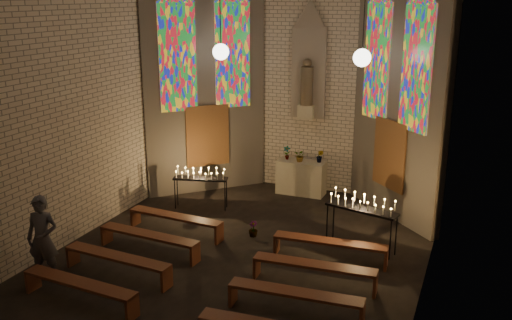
{
  "coord_description": "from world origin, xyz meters",
  "views": [
    {
      "loc": [
        4.81,
        -9.79,
        5.72
      ],
      "look_at": [
        0.12,
        1.66,
        2.08
      ],
      "focal_mm": 40.0,
      "sensor_mm": 36.0,
      "label": 1
    }
  ],
  "objects_px": {
    "aisle_flower_pot": "(253,229)",
    "altar": "(301,177)",
    "votive_stand_left": "(200,176)",
    "visitor": "(43,238)",
    "votive_stand_right": "(362,205)"
  },
  "relations": [
    {
      "from": "votive_stand_left",
      "to": "votive_stand_right",
      "type": "height_order",
      "value": "votive_stand_right"
    },
    {
      "from": "votive_stand_right",
      "to": "votive_stand_left",
      "type": "bearing_deg",
      "value": -177.44
    },
    {
      "from": "aisle_flower_pot",
      "to": "votive_stand_right",
      "type": "relative_size",
      "value": 0.22
    },
    {
      "from": "altar",
      "to": "aisle_flower_pot",
      "type": "distance_m",
      "value": 3.42
    },
    {
      "from": "altar",
      "to": "visitor",
      "type": "xyz_separation_m",
      "value": [
        -3.27,
        -7.0,
        0.4
      ]
    },
    {
      "from": "aisle_flower_pot",
      "to": "votive_stand_left",
      "type": "distance_m",
      "value": 2.52
    },
    {
      "from": "aisle_flower_pot",
      "to": "votive_stand_left",
      "type": "xyz_separation_m",
      "value": [
        -2.07,
        1.23,
        0.74
      ]
    },
    {
      "from": "altar",
      "to": "aisle_flower_pot",
      "type": "height_order",
      "value": "altar"
    },
    {
      "from": "votive_stand_right",
      "to": "aisle_flower_pot",
      "type": "bearing_deg",
      "value": -159.2
    },
    {
      "from": "votive_stand_right",
      "to": "visitor",
      "type": "height_order",
      "value": "visitor"
    },
    {
      "from": "altar",
      "to": "visitor",
      "type": "bearing_deg",
      "value": -115.06
    },
    {
      "from": "altar",
      "to": "votive_stand_left",
      "type": "relative_size",
      "value": 0.92
    },
    {
      "from": "altar",
      "to": "visitor",
      "type": "distance_m",
      "value": 7.74
    },
    {
      "from": "altar",
      "to": "votive_stand_left",
      "type": "bearing_deg",
      "value": -135.22
    },
    {
      "from": "aisle_flower_pot",
      "to": "altar",
      "type": "bearing_deg",
      "value": 88.01
    }
  ]
}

